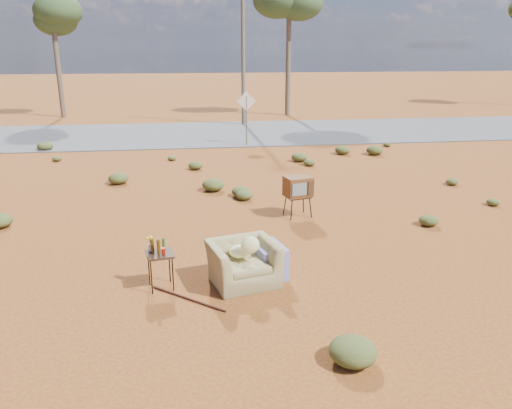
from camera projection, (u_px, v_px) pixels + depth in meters
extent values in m
plane|color=#97531E|center=(242.00, 270.00, 9.17)|extent=(140.00, 140.00, 0.00)
cube|color=#565659|center=(207.00, 133.00, 23.33)|extent=(140.00, 7.00, 0.04)
imported|color=#8F7F4E|center=(243.00, 256.00, 8.54)|extent=(1.28, 0.99, 0.99)
ellipsoid|color=#F0E892|center=(239.00, 251.00, 8.55)|extent=(0.36, 0.36, 0.21)
ellipsoid|color=#F0E892|center=(250.00, 245.00, 8.31)|extent=(0.31, 0.16, 0.31)
cube|color=navy|center=(269.00, 260.00, 8.89)|extent=(0.64, 0.83, 0.58)
cube|color=black|center=(298.00, 197.00, 11.92)|extent=(0.63, 0.53, 0.03)
cylinder|color=black|center=(291.00, 210.00, 11.74)|extent=(0.03, 0.03, 0.49)
cylinder|color=black|center=(310.00, 208.00, 11.91)|extent=(0.03, 0.03, 0.49)
cylinder|color=black|center=(285.00, 205.00, 12.08)|extent=(0.03, 0.03, 0.49)
cylinder|color=black|center=(303.00, 203.00, 12.25)|extent=(0.03, 0.03, 0.49)
cube|color=brown|center=(298.00, 186.00, 11.84)|extent=(0.71, 0.60, 0.47)
cube|color=slate|center=(299.00, 190.00, 11.59)|extent=(0.36, 0.10, 0.30)
cube|color=#472D19|center=(311.00, 188.00, 11.69)|extent=(0.14, 0.05, 0.34)
cube|color=#352013|center=(160.00, 254.00, 8.32)|extent=(0.51, 0.51, 0.04)
cylinder|color=black|center=(151.00, 277.00, 8.20)|extent=(0.02, 0.02, 0.62)
cylinder|color=black|center=(173.00, 274.00, 8.30)|extent=(0.02, 0.02, 0.62)
cylinder|color=black|center=(149.00, 268.00, 8.52)|extent=(0.02, 0.02, 0.62)
cylinder|color=black|center=(170.00, 266.00, 8.62)|extent=(0.02, 0.02, 0.62)
cylinder|color=#442A0B|center=(152.00, 247.00, 8.28)|extent=(0.06, 0.06, 0.23)
cylinder|color=#442A0B|center=(159.00, 248.00, 8.20)|extent=(0.06, 0.06, 0.25)
cylinder|color=#2D5725|center=(164.00, 245.00, 8.38)|extent=(0.05, 0.05, 0.21)
cylinder|color=red|center=(163.00, 252.00, 8.23)|extent=(0.06, 0.06, 0.11)
cylinder|color=silver|center=(150.00, 248.00, 8.37)|extent=(0.07, 0.07, 0.12)
ellipsoid|color=yellow|center=(150.00, 239.00, 8.33)|extent=(0.14, 0.14, 0.11)
cylinder|color=#491F13|center=(188.00, 299.00, 8.09)|extent=(1.18, 1.02, 0.04)
cylinder|color=brown|center=(246.00, 121.00, 20.39)|extent=(0.06, 0.06, 2.00)
cube|color=silver|center=(246.00, 101.00, 20.15)|extent=(0.78, 0.04, 0.78)
cylinder|color=brown|center=(58.00, 63.00, 28.00)|extent=(0.28, 0.28, 6.00)
ellipsoid|color=#364E28|center=(52.00, 16.00, 27.24)|extent=(3.20, 3.20, 2.20)
cylinder|color=brown|center=(288.00, 54.00, 28.58)|extent=(0.28, 0.28, 7.00)
cylinder|color=brown|center=(243.00, 44.00, 24.73)|extent=(0.20, 0.20, 8.00)
ellipsoid|color=#4C5424|center=(0.00, 221.00, 11.29)|extent=(0.56, 0.56, 0.31)
ellipsoid|color=#4C5424|center=(429.00, 220.00, 11.41)|extent=(0.44, 0.44, 0.24)
ellipsoid|color=#4C5424|center=(118.00, 178.00, 14.87)|extent=(0.60, 0.60, 0.33)
ellipsoid|color=#4C5424|center=(452.00, 182.00, 14.74)|extent=(0.36, 0.36, 0.20)
ellipsoid|color=#4C5424|center=(309.00, 163.00, 17.10)|extent=(0.40, 0.40, 0.22)
ellipsoid|color=#4C5424|center=(172.00, 158.00, 17.92)|extent=(0.30, 0.30, 0.17)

